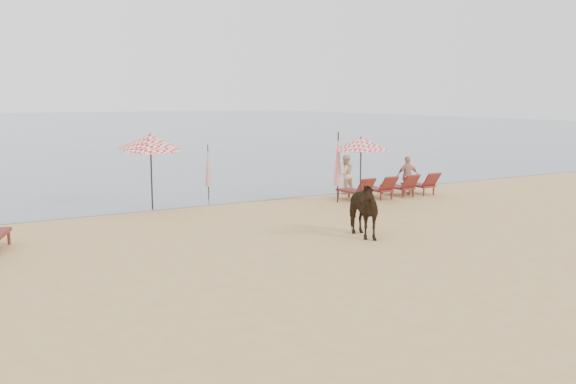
% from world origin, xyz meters
% --- Properties ---
extents(ground, '(120.00, 120.00, 0.00)m').
position_xyz_m(ground, '(0.00, 0.00, 0.00)').
color(ground, tan).
rests_on(ground, ground).
extents(lounger_cluster_right, '(3.70, 1.62, 0.58)m').
position_xyz_m(lounger_cluster_right, '(6.31, 8.29, 0.41)').
color(lounger_cluster_right, maroon).
rests_on(lounger_cluster_right, ground).
extents(umbrella_open_left_b, '(2.01, 2.05, 2.57)m').
position_xyz_m(umbrella_open_left_b, '(-2.03, 10.18, 2.22)').
color(umbrella_open_left_b, black).
rests_on(umbrella_open_left_b, ground).
extents(umbrella_open_right, '(1.91, 1.91, 2.33)m').
position_xyz_m(umbrella_open_right, '(4.27, 7.42, 2.09)').
color(umbrella_open_right, black).
rests_on(umbrella_open_right, ground).
extents(umbrella_closed_left, '(0.24, 0.24, 1.97)m').
position_xyz_m(umbrella_closed_left, '(0.40, 11.20, 1.21)').
color(umbrella_closed_left, black).
rests_on(umbrella_closed_left, ground).
extents(umbrella_closed_right, '(0.30, 0.30, 2.45)m').
position_xyz_m(umbrella_closed_right, '(3.99, 8.35, 1.51)').
color(umbrella_closed_right, black).
rests_on(umbrella_closed_right, ground).
extents(cow, '(1.14, 1.88, 1.48)m').
position_xyz_m(cow, '(1.28, 3.54, 0.74)').
color(cow, black).
rests_on(cow, ground).
extents(beachgoer_right_a, '(0.72, 0.56, 1.48)m').
position_xyz_m(beachgoer_right_a, '(5.43, 9.90, 0.74)').
color(beachgoer_right_a, '#D9B087').
rests_on(beachgoer_right_a, ground).
extents(beachgoer_right_b, '(0.93, 0.59, 1.47)m').
position_xyz_m(beachgoer_right_b, '(7.15, 8.35, 0.73)').
color(beachgoer_right_b, tan).
rests_on(beachgoer_right_b, ground).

